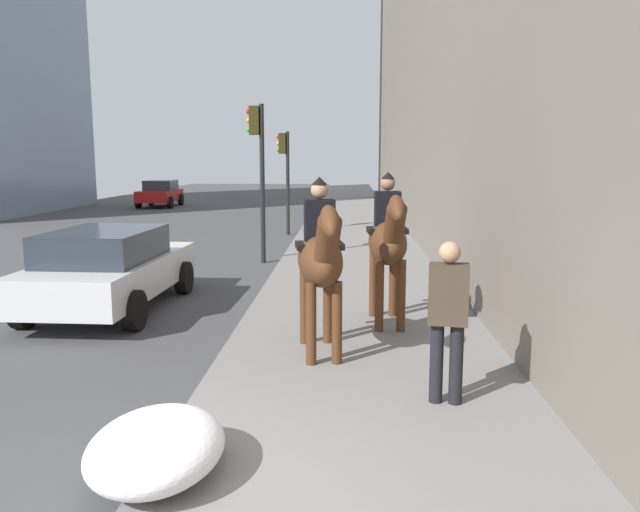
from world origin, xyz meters
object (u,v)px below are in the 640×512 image
Objects in this scene: pedestrian_greeting at (448,312)px; mounted_horse_near at (321,258)px; mounted_horse_far at (388,241)px; traffic_light_far_curb at (285,166)px; traffic_light_near_curb at (259,158)px; car_mid_lane at (160,193)px; car_near_lane at (110,268)px.

mounted_horse_near is at bearing 50.86° from pedestrian_greeting.
mounted_horse_far is 0.66× the size of traffic_light_far_curb.
traffic_light_near_curb is 1.12× the size of traffic_light_far_curb.
car_mid_lane is 0.98× the size of traffic_light_near_curb.
pedestrian_greeting is 0.43× the size of traffic_light_near_curb.
mounted_horse_near is at bearing -166.46° from traffic_light_near_curb.
mounted_horse_near is 1.35× the size of pedestrian_greeting.
car_mid_lane is 19.87m from traffic_light_near_curb.
traffic_light_near_curb is at bearing -19.06° from car_near_lane.
traffic_light_far_curb is (10.97, -2.00, 1.63)m from car_near_lane.
traffic_light_near_curb is at bearing -159.12° from mounted_horse_far.
traffic_light_near_curb is (-18.09, -7.99, 1.90)m from car_mid_lane.
traffic_light_far_curb is (13.68, 1.80, 0.99)m from mounted_horse_near.
mounted_horse_near is 13.83m from traffic_light_far_curb.
mounted_horse_near is 0.59× the size of car_mid_lane.
car_mid_lane is (24.35, 10.81, -0.67)m from mounted_horse_far.
car_near_lane is 11.27m from traffic_light_far_curb.
car_near_lane is at bearing -134.55° from mounted_horse_near.
traffic_light_far_curb reaches higher than mounted_horse_near.
car_mid_lane is at bearing 23.82° from traffic_light_near_curb.
car_mid_lane is (23.15, 6.06, -0.01)m from car_near_lane.
car_mid_lane is (25.86, 9.86, -0.65)m from mounted_horse_near.
pedestrian_greeting is 29.62m from car_mid_lane.
car_near_lane is (4.26, 5.16, -0.34)m from pedestrian_greeting.
mounted_horse_near reaches higher than car_mid_lane.
traffic_light_near_curb reaches higher than car_mid_lane.
mounted_horse_far is (1.51, -0.95, 0.02)m from mounted_horse_near.
mounted_horse_near is at bearing -172.51° from traffic_light_far_curb.
pedestrian_greeting is (-3.06, -0.42, -0.32)m from mounted_horse_far.
mounted_horse_far is 0.60× the size of car_mid_lane.
traffic_light_near_curb is at bearing -175.47° from mounted_horse_near.
traffic_light_far_curb reaches higher than car_mid_lane.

